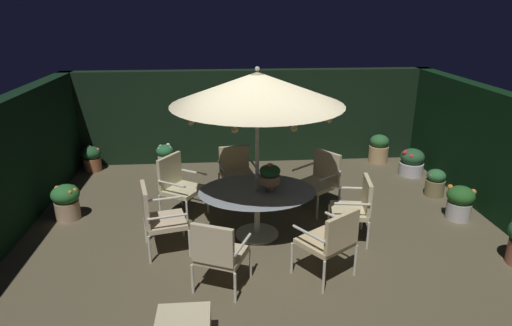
% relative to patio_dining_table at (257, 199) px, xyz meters
% --- Properties ---
extents(ground_plane, '(8.18, 7.88, 0.02)m').
position_rel_patio_dining_table_xyz_m(ground_plane, '(0.13, -0.19, -0.63)').
color(ground_plane, brown).
extents(hedge_backdrop_rear, '(8.18, 0.30, 2.08)m').
position_rel_patio_dining_table_xyz_m(hedge_backdrop_rear, '(0.13, 3.60, 0.42)').
color(hedge_backdrop_rear, black).
rests_on(hedge_backdrop_rear, ground_plane).
extents(patio_dining_table, '(1.79, 1.43, 0.76)m').
position_rel_patio_dining_table_xyz_m(patio_dining_table, '(0.00, 0.00, 0.00)').
color(patio_dining_table, silver).
rests_on(patio_dining_table, ground_plane).
extents(patio_umbrella, '(2.48, 2.48, 2.61)m').
position_rel_patio_dining_table_xyz_m(patio_umbrella, '(0.00, 0.00, 1.68)').
color(patio_umbrella, silver).
rests_on(patio_umbrella, ground_plane).
extents(centerpiece_planter, '(0.31, 0.31, 0.44)m').
position_rel_patio_dining_table_xyz_m(centerpiece_planter, '(0.19, -0.03, 0.40)').
color(centerpiece_planter, tan).
rests_on(centerpiece_planter, patio_dining_table).
extents(patio_chair_north, '(0.73, 0.76, 1.03)m').
position_rel_patio_dining_table_xyz_m(patio_chair_north, '(-1.46, -0.35, -0.04)').
color(patio_chair_north, beige).
rests_on(patio_chair_north, ground_plane).
extents(patio_chair_northeast, '(0.78, 0.77, 0.97)m').
position_rel_patio_dining_table_xyz_m(patio_chair_northeast, '(-0.59, -1.37, -0.07)').
color(patio_chair_northeast, silver).
rests_on(patio_chair_northeast, ground_plane).
extents(patio_chair_east, '(0.86, 0.85, 0.99)m').
position_rel_patio_dining_table_xyz_m(patio_chair_east, '(0.85, -1.23, -0.04)').
color(patio_chair_east, silver).
rests_on(patio_chair_east, ground_plane).
extents(patio_chair_southeast, '(0.65, 0.71, 0.99)m').
position_rel_patio_dining_table_xyz_m(patio_chair_southeast, '(1.47, -0.24, -0.04)').
color(patio_chair_southeast, silver).
rests_on(patio_chair_southeast, ground_plane).
extents(patio_chair_south, '(0.87, 0.87, 1.00)m').
position_rel_patio_dining_table_xyz_m(patio_chair_south, '(1.18, 0.92, -0.05)').
color(patio_chair_south, silver).
rests_on(patio_chair_south, ground_plane).
extents(patio_chair_southwest, '(0.72, 0.72, 0.95)m').
position_rel_patio_dining_table_xyz_m(patio_chair_southwest, '(-0.27, 1.47, -0.06)').
color(patio_chair_southwest, beige).
rests_on(patio_chair_southwest, ground_plane).
extents(patio_chair_west, '(0.82, 0.84, 1.05)m').
position_rel_patio_dining_table_xyz_m(patio_chair_west, '(-1.27, 0.80, -0.02)').
color(patio_chair_west, silver).
rests_on(patio_chair_west, ground_plane).
extents(ottoman_footrest, '(0.56, 0.46, 0.41)m').
position_rel_patio_dining_table_xyz_m(ottoman_footrest, '(-0.96, -2.38, -0.26)').
color(ottoman_footrest, silver).
rests_on(ottoman_footrest, ground_plane).
extents(potted_plant_back_left, '(0.38, 0.38, 0.51)m').
position_rel_patio_dining_table_xyz_m(potted_plant_back_left, '(-1.78, 3.26, -0.34)').
color(potted_plant_back_left, beige).
rests_on(potted_plant_back_left, ground_plane).
extents(potted_plant_back_right, '(0.50, 0.50, 0.57)m').
position_rel_patio_dining_table_xyz_m(potted_plant_back_right, '(3.48, 2.34, -0.33)').
color(potted_plant_back_right, silver).
rests_on(potted_plant_back_right, ground_plane).
extents(potted_plant_left_near, '(0.45, 0.45, 0.58)m').
position_rel_patio_dining_table_xyz_m(potted_plant_left_near, '(3.42, 0.28, -0.31)').
color(potted_plant_left_near, beige).
rests_on(potted_plant_left_near, ground_plane).
extents(potted_plant_right_near, '(0.46, 0.46, 0.61)m').
position_rel_patio_dining_table_xyz_m(potted_plant_right_near, '(-3.13, 0.81, -0.29)').
color(potted_plant_right_near, tan).
rests_on(potted_plant_right_near, ground_plane).
extents(potted_plant_back_center, '(0.44, 0.44, 0.64)m').
position_rel_patio_dining_table_xyz_m(potted_plant_back_center, '(3.06, 3.20, -0.29)').
color(potted_plant_back_center, tan).
rests_on(potted_plant_back_center, ground_plane).
extents(potted_plant_right_far, '(0.41, 0.41, 0.55)m').
position_rel_patio_dining_table_xyz_m(potted_plant_right_far, '(-3.34, 3.14, -0.33)').
color(potted_plant_right_far, '#A5633D').
rests_on(potted_plant_right_far, ground_plane).
extents(potted_plant_left_far, '(0.35, 0.35, 0.52)m').
position_rel_patio_dining_table_xyz_m(potted_plant_left_far, '(3.47, 1.25, -0.35)').
color(potted_plant_left_far, olive).
rests_on(potted_plant_left_far, ground_plane).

